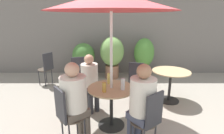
{
  "coord_description": "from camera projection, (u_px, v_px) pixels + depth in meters",
  "views": [
    {
      "loc": [
        -0.15,
        -2.5,
        1.87
      ],
      "look_at": [
        -0.16,
        0.62,
        0.97
      ],
      "focal_mm": 28.0,
      "sensor_mm": 36.0,
      "label": 1
    }
  ],
  "objects": [
    {
      "name": "ground_plane",
      "position": [
        121.0,
        133.0,
        2.92
      ],
      "size": [
        20.0,
        20.0,
        0.0
      ],
      "primitive_type": "plane",
      "color": "gray"
    },
    {
      "name": "storefront_wall",
      "position": [
        117.0,
        29.0,
        5.7
      ],
      "size": [
        10.0,
        0.06,
        3.0
      ],
      "color": "slate",
      "rests_on": "ground_plane"
    },
    {
      "name": "cafe_table_near",
      "position": [
        112.0,
        98.0,
        2.99
      ],
      "size": [
        0.8,
        0.8,
        0.72
      ],
      "color": "black",
      "rests_on": "ground_plane"
    },
    {
      "name": "cafe_table_far",
      "position": [
        171.0,
        78.0,
        3.91
      ],
      "size": [
        0.83,
        0.83,
        0.72
      ],
      "color": "black",
      "rests_on": "ground_plane"
    },
    {
      "name": "bistro_chair_0",
      "position": [
        87.0,
        83.0,
        3.6
      ],
      "size": [
        0.43,
        0.43,
        0.94
      ],
      "rotation": [
        0.0,
        0.0,
        0.68
      ],
      "color": "#42382D",
      "rests_on": "ground_plane"
    },
    {
      "name": "bistro_chair_1",
      "position": [
        67.0,
        112.0,
        2.49
      ],
      "size": [
        0.43,
        0.43,
        0.94
      ],
      "rotation": [
        0.0,
        0.0,
        -4.04
      ],
      "color": "#42382D",
      "rests_on": "ground_plane"
    },
    {
      "name": "bistro_chair_2",
      "position": [
        150.0,
        117.0,
        2.36
      ],
      "size": [
        0.43,
        0.43,
        0.94
      ],
      "rotation": [
        0.0,
        0.0,
        -2.46
      ],
      "color": "#42382D",
      "rests_on": "ground_plane"
    },
    {
      "name": "bistro_chair_3",
      "position": [
        47.0,
        66.0,
        4.85
      ],
      "size": [
        0.43,
        0.42,
        0.94
      ],
      "rotation": [
        0.0,
        0.0,
        4.2
      ],
      "color": "#42382D",
      "rests_on": "ground_plane"
    },
    {
      "name": "bistro_chair_4",
      "position": [
        79.0,
        71.0,
        4.4
      ],
      "size": [
        0.4,
        0.41,
        0.94
      ],
      "rotation": [
        0.0,
        0.0,
        3.44
      ],
      "color": "#42382D",
      "rests_on": "ground_plane"
    },
    {
      "name": "bistro_chair_5",
      "position": [
        137.0,
        78.0,
        3.87
      ],
      "size": [
        0.39,
        0.41,
        0.94
      ],
      "rotation": [
        0.0,
        0.0,
        2.89
      ],
      "color": "#42382D",
      "rests_on": "ground_plane"
    },
    {
      "name": "seated_person_0",
      "position": [
        91.0,
        78.0,
        3.45
      ],
      "size": [
        0.42,
        0.42,
        1.18
      ],
      "rotation": [
        0.0,
        0.0,
        0.68
      ],
      "color": "#2D2D33",
      "rests_on": "ground_plane"
    },
    {
      "name": "seated_person_1",
      "position": [
        75.0,
        97.0,
        2.53
      ],
      "size": [
        0.48,
        0.48,
        1.27
      ],
      "rotation": [
        0.0,
        0.0,
        2.25
      ],
      "color": "brown",
      "rests_on": "ground_plane"
    },
    {
      "name": "seated_person_2",
      "position": [
        142.0,
        100.0,
        2.42
      ],
      "size": [
        0.45,
        0.46,
        1.28
      ],
      "rotation": [
        0.0,
        0.0,
        3.82
      ],
      "color": "#42475B",
      "rests_on": "ground_plane"
    },
    {
      "name": "beer_glass_0",
      "position": [
        110.0,
        79.0,
        3.1
      ],
      "size": [
        0.06,
        0.06,
        0.19
      ],
      "color": "#DBC65B",
      "rests_on": "cafe_table_near"
    },
    {
      "name": "beer_glass_1",
      "position": [
        105.0,
        87.0,
        2.75
      ],
      "size": [
        0.06,
        0.06,
        0.16
      ],
      "color": "#B28433",
      "rests_on": "cafe_table_near"
    },
    {
      "name": "beer_glass_2",
      "position": [
        123.0,
        84.0,
        2.83
      ],
      "size": [
        0.07,
        0.07,
        0.2
      ],
      "color": "silver",
      "rests_on": "cafe_table_near"
    },
    {
      "name": "potted_plant_0",
      "position": [
        84.0,
        58.0,
        5.48
      ],
      "size": [
        0.69,
        0.69,
        1.1
      ],
      "color": "slate",
      "rests_on": "ground_plane"
    },
    {
      "name": "potted_plant_1",
      "position": [
        113.0,
        54.0,
        5.4
      ],
      "size": [
        0.73,
        0.73,
        1.3
      ],
      "color": "#93664C",
      "rests_on": "ground_plane"
    },
    {
      "name": "potted_plant_2",
      "position": [
        144.0,
        56.0,
        5.5
      ],
      "size": [
        0.63,
        0.63,
        1.25
      ],
      "color": "slate",
      "rests_on": "ground_plane"
    },
    {
      "name": "umbrella",
      "position": [
        112.0,
        1.0,
        2.56
      ],
      "size": [
        1.97,
        1.97,
        2.23
      ],
      "color": "silver",
      "rests_on": "ground_plane"
    }
  ]
}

